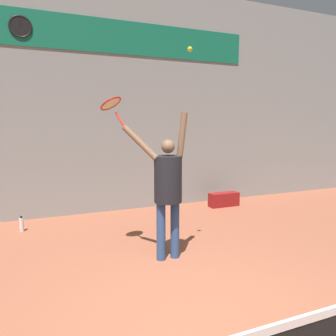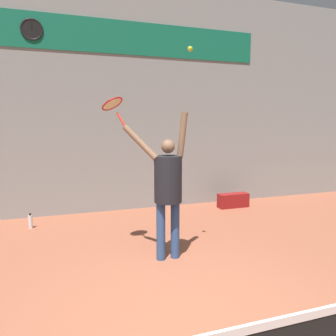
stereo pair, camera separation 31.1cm
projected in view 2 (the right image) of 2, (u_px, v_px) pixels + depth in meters
The scene contains 9 objects.
ground_plane at pixel (199, 333), 3.10m from camera, with size 18.00×18.00×0.00m, color #9E563D.
back_wall at pixel (112, 99), 7.19m from camera, with size 18.00×0.10×5.00m.
sponsor_banner at pixel (111, 36), 6.96m from camera, with size 6.87×0.02×0.70m.
scoreboard_clock at pixel (32, 29), 6.43m from camera, with size 0.43×0.04×0.43m.
tennis_player at pixel (168, 185), 4.68m from camera, with size 0.90×0.55×2.13m.
tennis_racket at pixel (113, 105), 4.72m from camera, with size 0.44×0.44×0.44m.
tennis_ball at pixel (190, 49), 4.42m from camera, with size 0.07×0.07×0.07m.
water_bottle at pixel (30, 221), 6.19m from camera, with size 0.08×0.08×0.29m.
equipment_bag at pixel (233, 200), 7.74m from camera, with size 0.74×0.25×0.33m.
Camera 2 is at (-1.21, -2.61, 1.97)m, focal length 35.00 mm.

